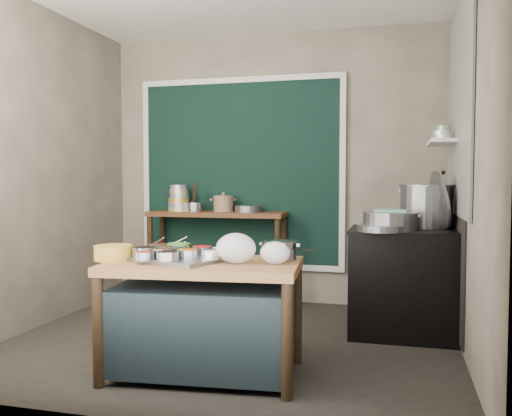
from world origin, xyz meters
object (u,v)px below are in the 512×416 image
(ceramic_crock, at_px, (223,205))
(stock_pot, at_px, (426,206))
(stove_block, at_px, (406,284))
(condiment_tray, at_px, (177,259))
(saucepan, at_px, (280,251))
(yellow_basin, at_px, (113,253))
(steamer, at_px, (390,221))
(prep_table, at_px, (204,318))
(utensil_cup, at_px, (195,207))
(back_counter, at_px, (217,257))

(ceramic_crock, relative_size, stock_pot, 0.47)
(stove_block, bearing_deg, condiment_tray, -138.55)
(condiment_tray, bearing_deg, saucepan, 17.47)
(yellow_basin, height_order, ceramic_crock, ceramic_crock)
(saucepan, bearing_deg, steamer, 56.72)
(prep_table, bearing_deg, utensil_cup, 107.32)
(stove_block, height_order, yellow_basin, stove_block)
(back_counter, bearing_deg, yellow_basin, -90.19)
(utensil_cup, xyz_separation_m, steamer, (1.99, -0.85, -0.04))
(stove_block, bearing_deg, ceramic_crock, 157.72)
(stove_block, xyz_separation_m, stock_pot, (0.16, 0.17, 0.64))
(prep_table, bearing_deg, ceramic_crock, 99.30)
(saucepan, bearing_deg, condiment_tray, -159.18)
(ceramic_crock, bearing_deg, stove_block, -22.28)
(steamer, bearing_deg, back_counter, 152.89)
(back_counter, relative_size, ceramic_crock, 6.67)
(condiment_tray, distance_m, utensil_cup, 2.10)
(prep_table, distance_m, yellow_basin, 0.74)
(prep_table, relative_size, back_counter, 0.86)
(stove_block, bearing_deg, back_counter, 158.98)
(steamer, bearing_deg, ceramic_crock, 151.44)
(prep_table, relative_size, stove_block, 1.39)
(condiment_tray, bearing_deg, prep_table, 2.93)
(utensil_cup, bearing_deg, stove_block, -17.77)
(steamer, bearing_deg, prep_table, -135.87)
(back_counter, xyz_separation_m, ceramic_crock, (0.07, 0.02, 0.55))
(back_counter, distance_m, steamer, 2.04)
(utensil_cup, height_order, ceramic_crock, ceramic_crock)
(yellow_basin, bearing_deg, utensil_cup, 96.03)
(yellow_basin, bearing_deg, steamer, 34.29)
(back_counter, height_order, steamer, steamer)
(yellow_basin, distance_m, ceramic_crock, 2.14)
(stove_block, bearing_deg, yellow_basin, -144.13)
(back_counter, bearing_deg, stock_pot, -15.21)
(saucepan, bearing_deg, ceramic_crock, 121.76)
(prep_table, height_order, back_counter, back_counter)
(back_counter, relative_size, steamer, 3.19)
(yellow_basin, height_order, steamer, steamer)
(utensil_cup, bearing_deg, prep_table, -67.40)
(stove_block, height_order, utensil_cup, utensil_cup)
(back_counter, distance_m, condiment_tray, 2.10)
(yellow_basin, bearing_deg, stock_pot, 36.90)
(back_counter, height_order, saucepan, back_counter)
(prep_table, distance_m, utensil_cup, 2.23)
(stove_block, xyz_separation_m, saucepan, (-0.83, -1.10, 0.39))
(prep_table, height_order, stock_pot, stock_pot)
(prep_table, bearing_deg, steamer, 38.85)
(back_counter, relative_size, saucepan, 6.29)
(saucepan, distance_m, ceramic_crock, 2.12)
(utensil_cup, relative_size, ceramic_crock, 0.73)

